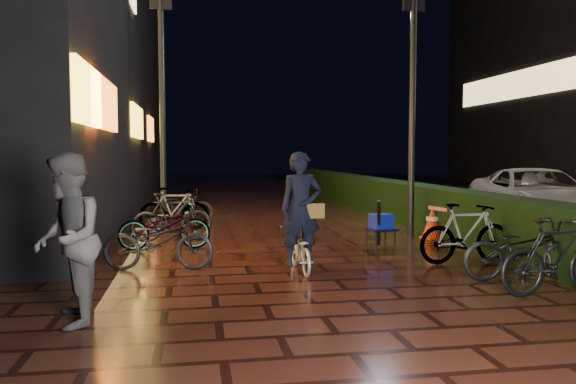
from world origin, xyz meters
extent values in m
plane|color=#381911|center=(0.00, 0.00, 0.00)|extent=(80.00, 80.00, 0.00)
cube|color=black|center=(3.30, 8.00, 0.50)|extent=(0.70, 20.00, 1.00)
imported|color=#565658|center=(-3.15, -1.53, 0.87)|extent=(0.80, 0.95, 1.74)
imported|color=#B6B5BB|center=(6.32, 5.07, 0.68)|extent=(3.39, 5.28, 1.36)
cube|color=yellow|center=(-3.45, 1.50, 2.60)|extent=(0.08, 2.00, 0.90)
cube|color=orange|center=(-3.45, 3.00, 2.60)|extent=(0.08, 3.00, 0.90)
cube|color=yellow|center=(-3.45, 9.00, 2.60)|extent=(0.08, 2.80, 0.90)
cube|color=orange|center=(-3.45, 14.00, 2.60)|extent=(0.08, 2.20, 0.90)
cube|color=#FFD88C|center=(13.45, 18.00, 5.00)|extent=(0.06, 10.00, 1.30)
cylinder|color=black|center=(2.57, 3.71, 2.44)|extent=(0.14, 0.14, 4.87)
cube|color=black|center=(2.57, 3.71, 4.78)|extent=(0.47, 0.12, 0.33)
cylinder|color=black|center=(-2.67, 7.49, 2.84)|extent=(0.17, 0.17, 5.68)
cube|color=black|center=(-2.67, 7.49, 5.57)|extent=(0.55, 0.14, 0.38)
imported|color=silver|center=(-0.39, 0.61, 0.32)|extent=(0.47, 1.23, 0.64)
imported|color=black|center=(-0.38, 0.51, 0.93)|extent=(0.61, 0.41, 1.64)
cube|color=olive|center=(-0.19, 0.50, 0.90)|extent=(0.29, 0.13, 0.21)
cone|color=#F3440C|center=(3.15, 2.11, 0.33)|extent=(0.42, 0.42, 0.66)
cone|color=red|center=(2.87, 3.30, 0.33)|extent=(0.42, 0.42, 0.66)
cube|color=#DF4D0B|center=(3.15, 2.11, 0.01)|extent=(0.43, 0.43, 0.03)
cube|color=orange|center=(2.87, 3.30, 0.01)|extent=(0.43, 0.43, 0.03)
cube|color=red|center=(3.01, 2.70, 0.62)|extent=(0.39, 1.39, 0.07)
cube|color=black|center=(1.42, 2.26, 0.36)|extent=(0.57, 0.50, 0.04)
cylinder|color=black|center=(1.27, 2.06, 0.17)|extent=(0.03, 0.03, 0.34)
cylinder|color=black|center=(1.65, 2.15, 0.17)|extent=(0.03, 0.03, 0.34)
cylinder|color=black|center=(1.19, 2.37, 0.17)|extent=(0.03, 0.03, 0.34)
cylinder|color=black|center=(1.58, 2.46, 0.17)|extent=(0.03, 0.03, 0.34)
cube|color=#0D1AB3|center=(1.42, 2.26, 0.51)|extent=(0.42, 0.38, 0.27)
cylinder|color=black|center=(1.32, 2.10, 0.49)|extent=(0.18, 0.38, 0.86)
imported|color=black|center=(-2.42, 2.85, 0.43)|extent=(1.67, 0.70, 0.86)
imported|color=black|center=(-2.42, 1.08, 0.43)|extent=(1.69, 0.79, 0.86)
imported|color=black|center=(-2.33, 3.80, 0.48)|extent=(1.63, 0.70, 0.95)
imported|color=black|center=(-2.35, 5.62, 0.48)|extent=(1.60, 0.51, 0.95)
imported|color=black|center=(-2.26, 6.53, 0.43)|extent=(1.64, 0.59, 0.86)
imported|color=black|center=(2.49, -0.48, 0.43)|extent=(1.70, 0.80, 0.86)
imported|color=black|center=(2.31, 0.79, 0.48)|extent=(1.61, 0.55, 0.95)
imported|color=black|center=(2.46, -1.25, 0.48)|extent=(1.62, 0.59, 0.95)
camera|label=1|loc=(-1.90, -7.36, 1.74)|focal=35.00mm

